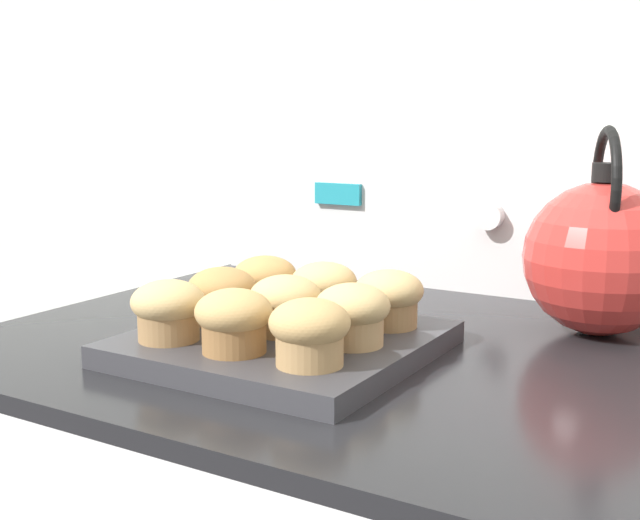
{
  "coord_description": "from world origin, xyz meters",
  "views": [
    {
      "loc": [
        0.41,
        -0.4,
        1.12
      ],
      "look_at": [
        -0.01,
        0.3,
        0.97
      ],
      "focal_mm": 45.0,
      "sensor_mm": 36.0,
      "label": 1
    }
  ],
  "objects_px": {
    "muffin_r2_c0": "(265,281)",
    "muffin_r2_c2": "(389,297)",
    "muffin_r0_c1": "(234,320)",
    "muffin_r2_c1": "(324,288)",
    "muffin_r1_c1": "(285,304)",
    "muffin_r0_c2": "(310,331)",
    "tea_kettle": "(601,255)",
    "muffin_pan": "(284,343)",
    "muffin_r0_c0": "(168,309)",
    "muffin_r1_c0": "(222,294)",
    "muffin_r1_c2": "(352,313)"
  },
  "relations": [
    {
      "from": "muffin_r2_c0",
      "to": "muffin_r2_c2",
      "type": "height_order",
      "value": "same"
    },
    {
      "from": "muffin_r0_c1",
      "to": "muffin_r2_c2",
      "type": "height_order",
      "value": "same"
    },
    {
      "from": "muffin_r2_c0",
      "to": "muffin_r2_c1",
      "type": "relative_size",
      "value": 1.0
    },
    {
      "from": "muffin_r1_c1",
      "to": "muffin_r2_c2",
      "type": "height_order",
      "value": "same"
    },
    {
      "from": "muffin_r2_c2",
      "to": "muffin_r2_c1",
      "type": "bearing_deg",
      "value": 177.1
    },
    {
      "from": "muffin_r0_c2",
      "to": "muffin_r2_c0",
      "type": "height_order",
      "value": "same"
    },
    {
      "from": "muffin_r2_c1",
      "to": "tea_kettle",
      "type": "bearing_deg",
      "value": 32.83
    },
    {
      "from": "muffin_pan",
      "to": "muffin_r0_c0",
      "type": "bearing_deg",
      "value": -135.93
    },
    {
      "from": "muffin_r0_c0",
      "to": "muffin_r0_c1",
      "type": "distance_m",
      "value": 0.08
    },
    {
      "from": "muffin_r0_c0",
      "to": "tea_kettle",
      "type": "height_order",
      "value": "tea_kettle"
    },
    {
      "from": "muffin_r0_c0",
      "to": "muffin_r1_c0",
      "type": "distance_m",
      "value": 0.08
    },
    {
      "from": "muffin_pan",
      "to": "muffin_r1_c1",
      "type": "xyz_separation_m",
      "value": [
        0.0,
        -0.0,
        0.04
      ]
    },
    {
      "from": "muffin_r0_c0",
      "to": "muffin_r0_c2",
      "type": "relative_size",
      "value": 1.0
    },
    {
      "from": "muffin_r2_c0",
      "to": "muffin_r0_c0",
      "type": "bearing_deg",
      "value": -90.97
    },
    {
      "from": "muffin_pan",
      "to": "muffin_r1_c1",
      "type": "relative_size",
      "value": 3.86
    },
    {
      "from": "muffin_r0_c0",
      "to": "muffin_r0_c2",
      "type": "bearing_deg",
      "value": 0.65
    },
    {
      "from": "muffin_pan",
      "to": "muffin_r0_c1",
      "type": "bearing_deg",
      "value": -91.71
    },
    {
      "from": "muffin_r1_c1",
      "to": "muffin_r2_c1",
      "type": "xyz_separation_m",
      "value": [
        -0.0,
        0.08,
        0.0
      ]
    },
    {
      "from": "muffin_r1_c2",
      "to": "tea_kettle",
      "type": "distance_m",
      "value": 0.3
    },
    {
      "from": "muffin_r1_c0",
      "to": "muffin_r2_c2",
      "type": "height_order",
      "value": "same"
    },
    {
      "from": "muffin_r1_c2",
      "to": "muffin_r2_c1",
      "type": "distance_m",
      "value": 0.12
    },
    {
      "from": "muffin_r0_c1",
      "to": "muffin_r1_c1",
      "type": "relative_size",
      "value": 1.0
    },
    {
      "from": "muffin_r1_c0",
      "to": "muffin_r2_c0",
      "type": "distance_m",
      "value": 0.08
    },
    {
      "from": "muffin_r1_c2",
      "to": "muffin_r2_c1",
      "type": "bearing_deg",
      "value": 134.18
    },
    {
      "from": "muffin_r0_c2",
      "to": "muffin_r1_c2",
      "type": "relative_size",
      "value": 1.0
    },
    {
      "from": "muffin_r1_c2",
      "to": "muffin_pan",
      "type": "bearing_deg",
      "value": 178.63
    },
    {
      "from": "tea_kettle",
      "to": "muffin_r0_c1",
      "type": "bearing_deg",
      "value": -128.14
    },
    {
      "from": "muffin_r2_c0",
      "to": "muffin_r2_c2",
      "type": "bearing_deg",
      "value": -1.12
    },
    {
      "from": "muffin_r2_c2",
      "to": "muffin_r1_c0",
      "type": "bearing_deg",
      "value": -153.8
    },
    {
      "from": "muffin_pan",
      "to": "muffin_r0_c2",
      "type": "relative_size",
      "value": 3.86
    },
    {
      "from": "muffin_r0_c2",
      "to": "muffin_pan",
      "type": "bearing_deg",
      "value": 135.45
    },
    {
      "from": "tea_kettle",
      "to": "muffin_r2_c0",
      "type": "bearing_deg",
      "value": -153.53
    },
    {
      "from": "tea_kettle",
      "to": "muffin_r2_c2",
      "type": "bearing_deg",
      "value": -135.97
    },
    {
      "from": "muffin_r1_c1",
      "to": "muffin_r0_c2",
      "type": "bearing_deg",
      "value": -45.23
    },
    {
      "from": "muffin_r0_c0",
      "to": "muffin_r2_c1",
      "type": "height_order",
      "value": "same"
    },
    {
      "from": "muffin_r1_c0",
      "to": "tea_kettle",
      "type": "bearing_deg",
      "value": 36.57
    },
    {
      "from": "muffin_pan",
      "to": "muffin_r2_c1",
      "type": "height_order",
      "value": "muffin_r2_c1"
    },
    {
      "from": "muffin_r0_c0",
      "to": "muffin_r0_c2",
      "type": "distance_m",
      "value": 0.16
    },
    {
      "from": "muffin_r0_c1",
      "to": "muffin_r1_c2",
      "type": "xyz_separation_m",
      "value": [
        0.08,
        0.08,
        0.0
      ]
    },
    {
      "from": "muffin_pan",
      "to": "muffin_r2_c0",
      "type": "bearing_deg",
      "value": 134.32
    },
    {
      "from": "muffin_r0_c0",
      "to": "muffin_r1_c1",
      "type": "bearing_deg",
      "value": 42.87
    },
    {
      "from": "muffin_r0_c0",
      "to": "muffin_r2_c0",
      "type": "relative_size",
      "value": 1.0
    },
    {
      "from": "muffin_r1_c1",
      "to": "tea_kettle",
      "type": "relative_size",
      "value": 0.32
    },
    {
      "from": "muffin_r1_c1",
      "to": "muffin_r1_c2",
      "type": "distance_m",
      "value": 0.08
    },
    {
      "from": "muffin_r2_c0",
      "to": "tea_kettle",
      "type": "xyz_separation_m",
      "value": [
        0.33,
        0.16,
        0.03
      ]
    },
    {
      "from": "muffin_r0_c0",
      "to": "muffin_r2_c2",
      "type": "distance_m",
      "value": 0.22
    },
    {
      "from": "muffin_r0_c0",
      "to": "muffin_r1_c2",
      "type": "xyz_separation_m",
      "value": [
        0.16,
        0.08,
        0.0
      ]
    },
    {
      "from": "muffin_r1_c1",
      "to": "muffin_r0_c0",
      "type": "bearing_deg",
      "value": -137.13
    },
    {
      "from": "tea_kettle",
      "to": "muffin_r1_c1",
      "type": "bearing_deg",
      "value": -135.4
    },
    {
      "from": "muffin_r0_c1",
      "to": "muffin_r2_c1",
      "type": "relative_size",
      "value": 1.0
    }
  ]
}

